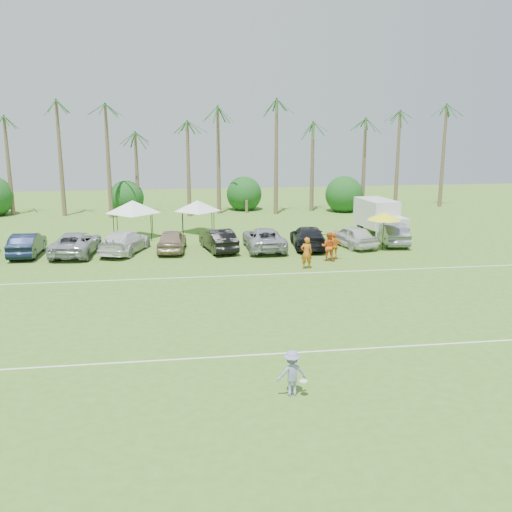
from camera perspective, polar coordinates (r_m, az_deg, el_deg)
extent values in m
plane|color=#446F21|center=(21.02, -3.99, -12.24)|extent=(120.00, 120.00, 0.00)
cube|color=white|center=(22.83, -4.38, -10.07)|extent=(80.00, 0.10, 0.01)
cube|color=white|center=(34.17, -5.78, -2.10)|extent=(80.00, 0.10, 0.01)
cone|color=brown|center=(59.22, -23.84, 7.79)|extent=(0.44, 0.44, 9.00)
cone|color=brown|center=(58.06, -19.08, 8.60)|extent=(0.44, 0.44, 10.00)
cone|color=brown|center=(57.42, -15.15, 9.32)|extent=(0.44, 0.44, 11.00)
cone|color=brown|center=(57.21, -11.04, 8.01)|extent=(0.44, 0.44, 8.00)
cone|color=brown|center=(57.12, -7.01, 8.65)|extent=(0.44, 0.44, 9.00)
cone|color=brown|center=(57.31, -2.97, 9.25)|extent=(0.44, 0.44, 10.00)
cone|color=brown|center=(57.78, 1.03, 9.80)|extent=(0.44, 0.44, 11.00)
cone|color=brown|center=(58.91, 5.88, 8.33)|extent=(0.44, 0.44, 8.00)
cone|color=brown|center=(60.28, 10.57, 8.77)|extent=(0.44, 0.44, 9.00)
cone|color=brown|center=(62.02, 15.02, 9.13)|extent=(0.44, 0.44, 10.00)
cone|color=brown|center=(63.67, 18.41, 9.46)|extent=(0.44, 0.44, 11.00)
cylinder|color=brown|center=(58.71, -12.81, 4.81)|extent=(0.30, 0.30, 1.40)
sphere|color=#124318|center=(58.56, -12.87, 5.88)|extent=(4.00, 4.00, 4.00)
cylinder|color=brown|center=(58.97, -1.07, 5.18)|extent=(0.30, 0.30, 1.40)
sphere|color=#124318|center=(58.83, -1.07, 6.24)|extent=(4.00, 4.00, 4.00)
cylinder|color=brown|center=(61.02, 8.33, 5.32)|extent=(0.30, 0.30, 1.40)
sphere|color=#124318|center=(60.88, 8.36, 6.34)|extent=(4.00, 4.00, 4.00)
imported|color=#CB6516|center=(35.87, 5.07, 0.30)|extent=(0.76, 0.52, 2.01)
imported|color=#E35819|center=(38.08, 7.26, 0.96)|extent=(1.16, 1.06, 1.94)
imported|color=orange|center=(38.49, 7.86, 0.99)|extent=(1.17, 0.82, 1.84)
cube|color=silver|center=(47.44, 11.95, 4.25)|extent=(2.67, 4.29, 2.20)
cube|color=silver|center=(45.14, 13.51, 2.58)|extent=(2.20, 1.82, 1.85)
cube|color=black|center=(44.62, 13.89, 2.09)|extent=(2.04, 0.51, 0.88)
cube|color=#E5590C|center=(48.02, 13.11, 3.81)|extent=(0.19, 1.40, 0.79)
cylinder|color=black|center=(44.98, 12.38, 1.91)|extent=(0.36, 0.82, 0.79)
cylinder|color=black|center=(45.81, 14.34, 2.01)|extent=(0.36, 0.82, 0.79)
cylinder|color=black|center=(48.22, 10.37, 2.76)|extent=(0.36, 0.82, 0.79)
cylinder|color=black|center=(49.00, 12.23, 2.84)|extent=(0.36, 0.82, 0.79)
cylinder|color=black|center=(44.91, -14.03, 2.60)|extent=(0.06, 0.06, 2.01)
cylinder|color=black|center=(44.71, -10.44, 2.73)|extent=(0.06, 0.06, 2.01)
cylinder|color=black|center=(47.67, -13.71, 3.22)|extent=(0.06, 0.06, 2.01)
cylinder|color=black|center=(47.48, -10.32, 3.35)|extent=(0.06, 0.06, 2.01)
pyramid|color=white|center=(45.86, -12.25, 5.45)|extent=(4.34, 4.34, 1.00)
cylinder|color=black|center=(46.40, -7.32, 3.10)|extent=(0.06, 0.06, 1.81)
cylinder|color=black|center=(46.51, -4.22, 3.19)|extent=(0.06, 0.06, 1.81)
cylinder|color=black|center=(48.88, -7.38, 3.61)|extent=(0.06, 0.06, 1.81)
cylinder|color=black|center=(48.97, -4.44, 3.70)|extent=(0.06, 0.06, 1.81)
pyramid|color=white|center=(47.40, -5.89, 5.56)|extent=(3.90, 3.90, 0.90)
cylinder|color=black|center=(42.04, 12.60, 2.27)|extent=(0.05, 0.05, 2.46)
cone|color=yellow|center=(41.83, 12.69, 3.92)|extent=(2.46, 2.46, 0.56)
imported|color=#8588BC|center=(19.61, 3.60, -11.61)|extent=(1.09, 0.70, 1.60)
cylinder|color=white|center=(19.63, 4.76, -12.37)|extent=(0.27, 0.27, 0.03)
imported|color=black|center=(42.34, -21.93, 1.10)|extent=(1.70, 4.84, 1.59)
imported|color=#989AA2|center=(41.50, -17.56, 1.22)|extent=(3.16, 5.95, 1.59)
imported|color=white|center=(41.21, -13.01, 1.42)|extent=(3.81, 5.91, 1.59)
imported|color=gray|center=(41.01, -8.42, 1.56)|extent=(2.28, 4.82, 1.59)
imported|color=black|center=(40.88, -3.80, 1.64)|extent=(2.63, 5.07, 1.59)
imported|color=#9699A0|center=(41.17, 0.79, 1.75)|extent=(2.67, 5.74, 1.59)
imported|color=black|center=(41.87, 5.24, 1.89)|extent=(2.71, 5.67, 1.59)
imported|color=silver|center=(42.71, 9.57, 1.99)|extent=(3.06, 5.01, 1.59)
imported|color=slate|center=(44.20, 13.48, 2.19)|extent=(2.36, 5.02, 1.59)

